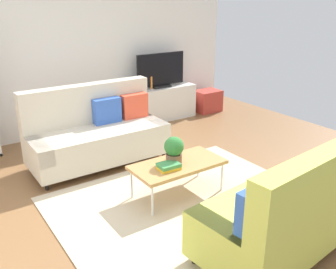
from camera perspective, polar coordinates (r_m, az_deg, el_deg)
The scene contains 15 objects.
ground_plane at distance 4.58m, azimuth -1.06°, elevation -9.10°, with size 7.68×7.68×0.00m, color brown.
wall_far at distance 6.56m, azimuth -15.06°, elevation 12.72°, with size 6.40×0.12×2.90m, color white.
area_rug at distance 4.40m, azimuth 2.47°, elevation -10.38°, with size 2.90×2.20×0.01m, color beige.
couch_beige at distance 5.34m, azimuth -10.82°, elevation 0.26°, with size 1.90×0.84×1.10m.
couch_green at distance 3.65m, azimuth 18.78°, elevation -10.51°, with size 1.97×1.01×1.10m.
coffee_table at distance 4.38m, azimuth 1.51°, elevation -4.74°, with size 1.10×0.56×0.42m.
tv_console at distance 7.18m, azimuth -1.18°, elevation 4.82°, with size 1.40×0.44×0.64m, color silver.
tv at distance 7.02m, azimuth -1.13°, elevation 9.76°, with size 1.00×0.20×0.64m.
storage_trunk at distance 7.77m, azimuth 6.06°, elevation 5.16°, with size 0.52×0.40×0.44m, color #B2382D.
potted_plant at distance 4.31m, azimuth 0.92°, elevation -2.31°, with size 0.23×0.23×0.32m.
table_book_0 at distance 4.22m, azimuth 0.10°, elevation -5.14°, with size 0.24×0.18×0.03m, color gold.
table_book_1 at distance 4.20m, azimuth 0.10°, elevation -4.70°, with size 0.24×0.18×0.04m, color #3F8C4C.
vase_0 at distance 6.83m, azimuth -5.55°, elevation 7.52°, with size 0.12×0.12×0.19m, color #4C72B2.
vase_1 at distance 6.92m, azimuth -4.24°, elevation 7.51°, with size 0.12×0.12×0.14m, color #4C72B2.
bottle_0 at distance 6.93m, azimuth -2.57°, elevation 7.94°, with size 0.04×0.04×0.23m, color orange.
Camera 1 is at (-2.18, -3.33, 2.26)m, focal length 39.69 mm.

